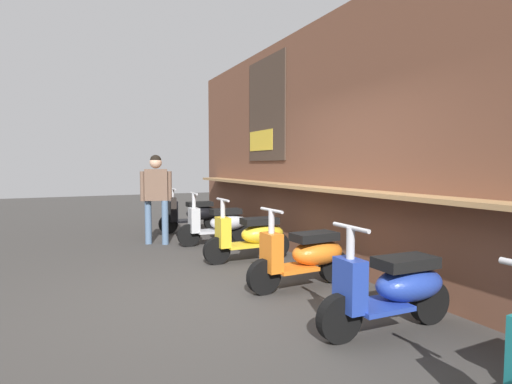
% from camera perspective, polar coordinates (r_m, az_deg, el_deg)
% --- Properties ---
extents(ground_plane, '(32.51, 32.51, 0.00)m').
position_cam_1_polar(ground_plane, '(4.60, -5.09, -14.73)').
color(ground_plane, '#383533').
extents(market_stall_facade, '(11.61, 0.61, 3.58)m').
position_cam_1_polar(market_stall_facade, '(5.42, 15.32, 7.13)').
color(market_stall_facade, brown).
rests_on(market_stall_facade, ground_plane).
extents(scooter_black, '(0.46, 1.40, 0.97)m').
position_cam_1_polar(scooter_black, '(8.96, -8.65, -3.07)').
color(scooter_black, black).
rests_on(scooter_black, ground_plane).
extents(scooter_silver, '(0.47, 1.40, 0.97)m').
position_cam_1_polar(scooter_silver, '(7.50, -5.14, -4.39)').
color(scooter_silver, '#B2B5BA').
rests_on(scooter_silver, ground_plane).
extents(scooter_yellow, '(0.46, 1.40, 0.97)m').
position_cam_1_polar(scooter_yellow, '(6.21, -0.48, -6.11)').
color(scooter_yellow, gold).
rests_on(scooter_yellow, ground_plane).
extents(scooter_orange, '(0.46, 1.40, 0.97)m').
position_cam_1_polar(scooter_orange, '(4.92, 7.08, -8.79)').
color(scooter_orange, orange).
rests_on(scooter_orange, ground_plane).
extents(scooter_blue, '(0.46, 1.40, 0.97)m').
position_cam_1_polar(scooter_blue, '(3.85, 18.95, -12.60)').
color(scooter_blue, '#233D9E').
rests_on(scooter_blue, ground_plane).
extents(shopper_with_handbag, '(0.34, 0.66, 1.64)m').
position_cam_1_polar(shopper_with_handbag, '(7.63, -13.77, 0.24)').
color(shopper_with_handbag, slate).
rests_on(shopper_with_handbag, ground_plane).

